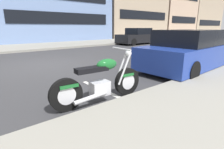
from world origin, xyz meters
TOP-DOWN VIEW (x-y plane):
  - ground_plane at (0.00, 0.00)m, footprint 260.00×260.00m
  - sidewalk_far_curb at (12.00, 7.31)m, footprint 120.00×5.00m
  - parking_stall_stripe at (0.00, -4.21)m, footprint 0.12×2.20m
  - parked_motorcycle at (-0.45, -4.58)m, footprint 2.14×0.62m
  - parked_car_near_corner at (3.86, -4.20)m, footprint 4.44×2.01m
  - car_opposite_curb at (10.06, 4.09)m, footprint 4.26×1.84m
  - townhouse_near_left at (27.90, 14.54)m, footprint 9.20×9.93m
  - townhouse_far_uphill at (38.66, 13.68)m, footprint 11.84×8.21m

SIDE VIEW (x-z plane):
  - ground_plane at x=0.00m, z-range 0.00..0.00m
  - parking_stall_stripe at x=0.00m, z-range 0.00..0.01m
  - sidewalk_far_curb at x=12.00m, z-range 0.00..0.14m
  - parked_motorcycle at x=-0.45m, z-range -0.13..0.99m
  - car_opposite_curb at x=10.06m, z-range -0.05..1.42m
  - parked_car_near_corner at x=3.86m, z-range -0.05..1.42m
  - townhouse_far_uphill at x=38.66m, z-range 0.00..10.86m
  - townhouse_near_left at x=27.90m, z-range 0.00..12.49m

